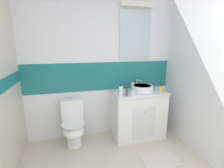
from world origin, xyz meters
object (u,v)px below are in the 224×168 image
toilet (73,125)px  toothpaste_tube_upright (127,92)px  toothbrush_cup (133,92)px  sink_basin (142,88)px  soap_dispenser (161,89)px  mouthwash_bottle (121,91)px

toilet → toothpaste_tube_upright: bearing=-14.0°
toothbrush_cup → sink_basin: bearing=37.1°
toilet → toothbrush_cup: (0.96, -0.19, 0.55)m
sink_basin → toothpaste_tube_upright: bearing=-150.2°
toilet → toothpaste_tube_upright: (0.85, -0.21, 0.56)m
toilet → toothbrush_cup: 1.12m
toilet → soap_dispenser: (1.47, -0.19, 0.55)m
sink_basin → toothpaste_tube_upright: size_ratio=2.77×
toothpaste_tube_upright → mouthwash_bottle: (-0.09, 0.03, 0.02)m
toilet → mouthwash_bottle: bearing=-13.6°
toilet → toothpaste_tube_upright: size_ratio=4.98×
toilet → toothpaste_tube_upright: 1.04m
sink_basin → soap_dispenser: 0.32m
sink_basin → toothbrush_cup: 0.31m
sink_basin → toothbrush_cup: bearing=-142.9°
sink_basin → soap_dispenser: (0.27, -0.18, 0.00)m
sink_basin → toothpaste_tube_upright: sink_basin is taller
toothpaste_tube_upright → mouthwash_bottle: size_ratio=0.83×
toothbrush_cup → toothpaste_tube_upright: toothbrush_cup is taller
toothbrush_cup → toilet: bearing=168.5°
mouthwash_bottle → toothbrush_cup: bearing=-3.2°
sink_basin → mouthwash_bottle: (-0.44, -0.17, 0.03)m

